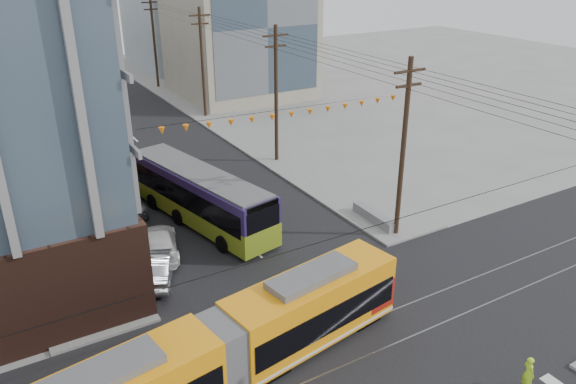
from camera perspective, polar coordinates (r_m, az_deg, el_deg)
name	(u,v)px	position (r m, az deg, el deg)	size (l,w,h in m)	color
bg_bldg_ne_near	(238,25)	(67.30, -5.08, 16.55)	(14.00, 14.00, 16.00)	gray
bg_bldg_ne_far	(190,15)	(86.44, -9.90, 17.28)	(16.00, 16.00, 14.00)	#8C99A5
utility_pole_far	(154,43)	(72.29, -13.42, 14.52)	(0.30, 0.30, 11.00)	black
streetcar	(222,354)	(23.33, -6.74, -15.99)	(17.94, 2.52, 3.46)	orange
city_bus	(199,195)	(36.42, -9.00, -0.35)	(2.77, 12.78, 3.62)	#2A1B4D
parked_car_silver	(156,264)	(31.25, -13.28, -7.18)	(1.71, 4.90, 1.61)	#8D949A
parked_car_white	(159,243)	(33.46, -12.96, -5.08)	(2.05, 5.03, 1.46)	silver
parked_car_grey	(124,201)	(39.31, -16.36, -0.92)	(2.40, 5.21, 1.45)	#51525D
pedestrian	(528,374)	(25.60, 23.22, -16.59)	(0.59, 0.38, 1.61)	#ADE223
jersey_barrier	(374,218)	(36.69, 8.71, -2.60)	(0.87, 3.88, 0.78)	slate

